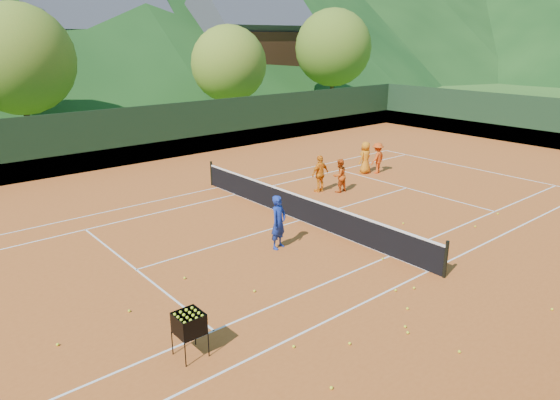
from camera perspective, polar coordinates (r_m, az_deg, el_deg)
ground at (r=18.35m, az=2.33°, el=-2.38°), size 400.00×400.00×0.00m
clay_court at (r=18.35m, az=2.34°, el=-2.35°), size 40.00×24.00×0.02m
coach at (r=15.66m, az=-0.16°, el=-2.55°), size 0.73×0.58×1.74m
student_a at (r=21.64m, az=6.80°, el=2.79°), size 0.71×0.55×1.46m
student_b at (r=21.56m, az=4.60°, el=3.02°), size 0.96×0.42×1.61m
student_c at (r=24.86m, az=9.72°, el=4.80°), size 0.82×0.58×1.57m
student_d at (r=25.02m, az=11.07°, el=4.75°), size 1.07×0.74×1.52m
tennis_ball_0 at (r=14.26m, az=-10.85°, el=-8.75°), size 0.07×0.07×0.07m
tennis_ball_1 at (r=10.20m, az=5.89°, el=-20.57°), size 0.07×0.07×0.07m
tennis_ball_2 at (r=18.46m, az=13.90°, el=-2.60°), size 0.07×0.07×0.07m
tennis_ball_3 at (r=11.72m, az=19.82°, el=-15.99°), size 0.07×0.07×0.07m
tennis_ball_5 at (r=20.62m, az=23.63°, el=-1.44°), size 0.07×0.07×0.07m
tennis_ball_6 at (r=18.37m, az=10.84°, el=-2.49°), size 0.07×0.07×0.07m
tennis_ball_7 at (r=12.96m, az=14.36°, el=-11.93°), size 0.07×0.07×0.07m
tennis_ball_8 at (r=14.21m, az=28.66°, el=-10.90°), size 0.07×0.07×0.07m
tennis_ball_9 at (r=13.73m, az=13.08°, el=-10.01°), size 0.07×0.07×0.07m
tennis_ball_10 at (r=18.94m, az=21.41°, el=-2.82°), size 0.07×0.07×0.07m
tennis_ball_11 at (r=16.41m, az=10.62°, el=-5.03°), size 0.07×0.07×0.07m
tennis_ball_13 at (r=11.43m, az=7.97°, el=-15.92°), size 0.07×0.07×0.07m
tennis_ball_15 at (r=12.03m, az=14.39°, el=-14.46°), size 0.07×0.07×0.07m
tennis_ball_16 at (r=13.01m, az=-16.85°, el=-12.03°), size 0.07×0.07×0.07m
tennis_ball_17 at (r=18.18m, az=6.34°, el=-2.49°), size 0.07×0.07×0.07m
tennis_ball_19 at (r=11.23m, az=1.58°, el=-16.39°), size 0.07×0.07×0.07m
tennis_ball_20 at (r=17.95m, az=9.27°, el=-2.90°), size 0.07×0.07×0.07m
tennis_ball_21 at (r=12.28m, az=-24.08°, el=-14.85°), size 0.07×0.07×0.07m
tennis_ball_22 at (r=13.37m, az=-2.94°, el=-10.34°), size 0.07×0.07×0.07m
tennis_ball_23 at (r=13.96m, az=15.07°, el=-9.68°), size 0.07×0.07×0.07m
tennis_ball_25 at (r=15.46m, az=11.66°, el=-6.60°), size 0.07×0.07×0.07m
tennis_ball_26 at (r=12.23m, az=14.11°, el=-13.86°), size 0.07×0.07×0.07m
court_lines at (r=18.34m, az=2.34°, el=-2.31°), size 23.83×11.03×0.00m
tennis_net at (r=18.17m, az=2.36°, el=-0.84°), size 0.10×12.07×1.10m
perimeter_fence at (r=17.95m, az=2.39°, el=1.42°), size 40.40×24.24×3.00m
ball_hopper at (r=10.78m, az=-10.35°, el=-13.81°), size 0.57×0.57×1.00m
chalet_mid at (r=49.92m, az=-20.04°, el=15.43°), size 12.65×8.82×11.45m
chalet_right at (r=53.12m, az=-3.59°, el=16.82°), size 11.50×8.82×11.91m
tree_b at (r=33.58m, az=-27.74°, el=14.03°), size 6.40×6.40×8.40m
tree_c at (r=38.40m, az=-5.87°, el=15.22°), size 5.60×5.60×7.35m
tree_d at (r=46.89m, az=6.10°, el=16.91°), size 6.80×6.80×8.93m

